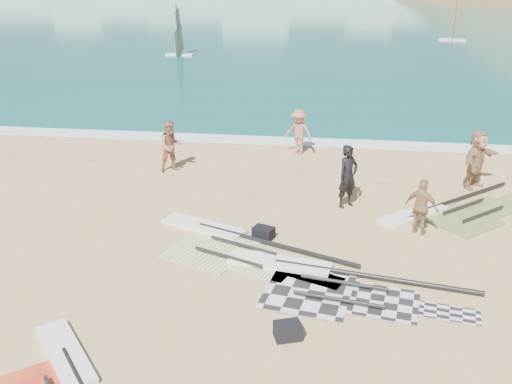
# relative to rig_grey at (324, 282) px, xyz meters

# --- Properties ---
(ground) EXTENTS (300.00, 300.00, 0.00)m
(ground) POSITION_rel_rig_grey_xyz_m (-1.36, -0.95, -0.05)
(ground) COLOR #DCB180
(ground) RESTS_ON ground
(surf_line) EXTENTS (300.00, 1.20, 0.04)m
(surf_line) POSITION_rel_rig_grey_xyz_m (-1.36, 11.35, -0.05)
(surf_line) COLOR white
(surf_line) RESTS_ON ground
(rig_grey) EXTENTS (6.02, 2.88, 0.20)m
(rig_grey) POSITION_rel_rig_grey_xyz_m (0.00, 0.00, 0.00)
(rig_grey) COLOR black
(rig_grey) RESTS_ON ground
(rig_green) EXTENTS (5.63, 3.70, 0.20)m
(rig_green) POSITION_rel_rig_grey_xyz_m (-2.54, 1.64, -0.00)
(rig_green) COLOR #79BC2E
(rig_green) RESTS_ON ground
(rig_orange) EXTENTS (5.14, 4.40, 0.20)m
(rig_orange) POSITION_rel_rig_grey_xyz_m (3.71, 4.60, -0.00)
(rig_orange) COLOR orange
(rig_orange) RESTS_ON ground
(gear_bag_near) EXTENTS (0.63, 0.54, 0.34)m
(gear_bag_near) POSITION_rel_rig_grey_xyz_m (-0.67, -2.21, 0.12)
(gear_bag_near) COLOR black
(gear_bag_near) RESTS_ON ground
(gear_bag_far) EXTENTS (0.65, 0.56, 0.33)m
(gear_bag_far) POSITION_rel_rig_grey_xyz_m (-1.69, 2.18, 0.11)
(gear_bag_far) COLOR black
(gear_bag_far) RESTS_ON ground
(person_wetsuit) EXTENTS (0.84, 0.83, 1.96)m
(person_wetsuit) POSITION_rel_rig_grey_xyz_m (0.58, 4.74, 0.93)
(person_wetsuit) COLOR black
(person_wetsuit) RESTS_ON ground
(beachgoer_left) EXTENTS (1.15, 1.09, 1.87)m
(beachgoer_left) POSITION_rel_rig_grey_xyz_m (-5.63, 7.21, 0.89)
(beachgoer_left) COLOR #A1614E
(beachgoer_left) RESTS_ON ground
(beachgoer_mid) EXTENTS (1.33, 1.03, 1.81)m
(beachgoer_mid) POSITION_rel_rig_grey_xyz_m (-1.24, 9.76, 0.85)
(beachgoer_mid) COLOR #AD6155
(beachgoer_mid) RESTS_ON ground
(beachgoer_back) EXTENTS (1.01, 0.82, 1.61)m
(beachgoer_back) POSITION_rel_rig_grey_xyz_m (2.56, 3.04, 0.75)
(beachgoer_back) COLOR #9C754D
(beachgoer_back) RESTS_ON ground
(beachgoer_right) EXTENTS (1.65, 1.78, 1.99)m
(beachgoer_right) POSITION_rel_rig_grey_xyz_m (4.83, 6.94, 0.95)
(beachgoer_right) COLOR #A97951
(beachgoer_right) RESTS_ON ground
(windsurfer_left) EXTENTS (2.27, 2.78, 4.14)m
(windsurfer_left) POSITION_rel_rig_grey_xyz_m (-12.66, 34.92, 1.18)
(windsurfer_left) COLOR white
(windsurfer_left) RESTS_ON ground
(windsurfer_centre) EXTENTS (2.67, 3.09, 4.69)m
(windsurfer_centre) POSITION_rel_rig_grey_xyz_m (11.56, 48.29, 1.30)
(windsurfer_centre) COLOR white
(windsurfer_centre) RESTS_ON ground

